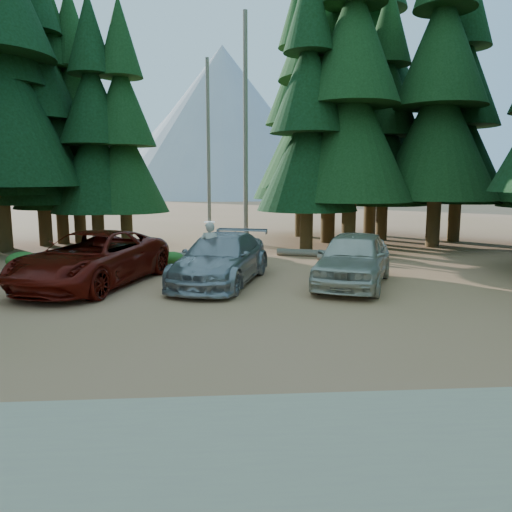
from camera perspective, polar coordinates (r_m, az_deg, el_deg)
The scene contains 19 objects.
ground at distance 12.97m, azimuth -1.48°, elevation -6.90°, with size 160.00×160.00×0.00m, color #AD7949.
gravel_strip at distance 6.96m, azimuth 1.10°, elevation -21.56°, with size 26.00×3.50×0.01m, color tan.
forest_belt_north at distance 27.70m, azimuth -2.87°, elevation 1.57°, with size 36.00×7.00×22.00m, color black, non-canonical shape.
snag_front at distance 27.12m, azimuth -1.21°, elevation 14.12°, with size 0.24×0.24×12.00m, color #6D6357.
snag_back at distance 28.52m, azimuth -5.46°, elevation 11.81°, with size 0.20×0.20×10.00m, color #6D6357.
mountain_peak at distance 101.14m, azimuth -5.33°, elevation 14.07°, with size 48.00×50.00×28.00m.
red_pickup at distance 17.31m, azimuth -18.24°, elevation -0.31°, with size 2.97×6.45×1.79m, color #5F0E08.
silver_minivan_center at distance 16.88m, azimuth -4.01°, elevation -0.33°, with size 2.32×5.72×1.66m, color #97999E.
silver_minivan_right at distance 16.87m, azimuth 11.08°, elevation -0.26°, with size 2.12×5.26×1.79m, color beige.
frisbee_player at distance 16.70m, azimuth -5.30°, elevation 0.82°, with size 0.71×0.50×1.85m.
log_left at distance 21.74m, azimuth -13.41°, elevation -0.24°, with size 0.34×0.34×4.75m, color #6D6357.
log_mid at distance 21.44m, azimuth 10.77°, elevation -0.41°, with size 0.24×0.24×2.97m, color #6D6357.
log_right at distance 22.67m, azimuth 8.65°, elevation 0.25°, with size 0.32×0.32×5.01m, color #6D6357.
shrub_far_left at distance 21.68m, azimuth -25.16°, elevation -0.43°, with size 1.21×1.21×0.67m, color #206C22.
shrub_left at distance 21.00m, azimuth -9.53°, elevation -0.20°, with size 0.93×0.93×0.51m, color #206C22.
shrub_center_left at distance 22.75m, azimuth -0.58°, elevation 0.59°, with size 0.89×0.89×0.49m, color #206C22.
shrub_center_right at distance 20.08m, azimuth 8.82°, elevation -0.66°, with size 0.85×0.85×0.47m, color #206C22.
shrub_right at distance 20.32m, azimuth -0.32°, elevation -0.31°, with size 1.01×1.01×0.56m, color #206C22.
shrub_far_right at distance 23.23m, azimuth 12.30°, elevation 0.66°, with size 1.03×1.03×0.57m, color #206C22.
Camera 1 is at (-0.54, -12.47, 3.53)m, focal length 35.00 mm.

